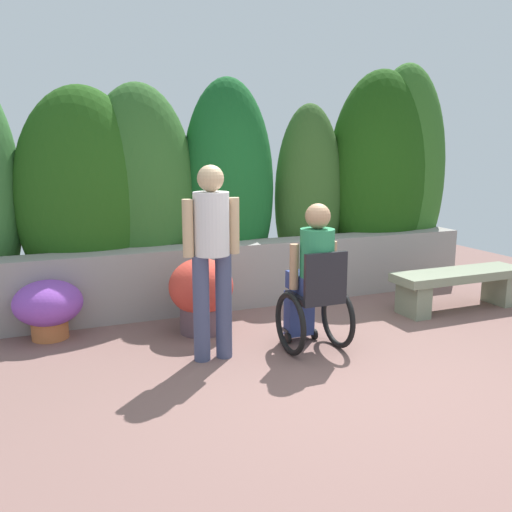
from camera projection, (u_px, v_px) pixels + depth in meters
ground_plane at (347, 370)px, 4.42m from camera, size 10.10×10.10×0.00m
stone_retaining_wall at (252, 273)px, 6.24m from camera, size 5.66×0.38×0.73m
hedge_backdrop at (235, 188)px, 6.52m from camera, size 6.52×1.16×2.89m
stone_bench at (459, 283)px, 6.03m from camera, size 1.61×0.44×0.45m
person_in_wheelchair at (313, 282)px, 4.77m from camera, size 0.53×0.66×1.33m
person_standing_companion at (212, 250)px, 4.48m from camera, size 0.49×0.30×1.66m
flower_pot_purple_near at (201, 293)px, 5.27m from camera, size 0.63×0.63×0.74m
flower_pot_terracotta_by_wall at (48, 306)px, 5.10m from camera, size 0.64×0.64×0.57m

